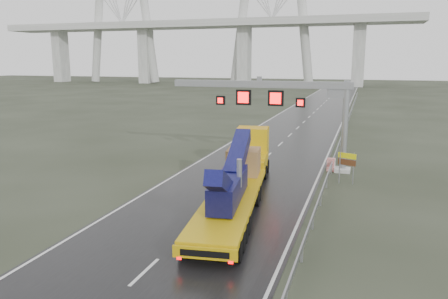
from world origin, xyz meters
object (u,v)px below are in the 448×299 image
(sign_gantry, at_px, (285,99))
(striped_barrier, at_px, (331,165))
(heavy_haul_truck, at_px, (241,171))
(exit_sign_pair, at_px, (347,162))

(sign_gantry, xyz_separation_m, striped_barrier, (3.90, -0.09, -5.08))
(sign_gantry, xyz_separation_m, heavy_haul_truck, (-1.17, -8.57, -3.95))
(heavy_haul_truck, xyz_separation_m, striped_barrier, (5.07, 8.47, -1.13))
(exit_sign_pair, bearing_deg, striped_barrier, 132.41)
(striped_barrier, bearing_deg, sign_gantry, -175.03)
(heavy_haul_truck, distance_m, exit_sign_pair, 8.16)
(sign_gantry, distance_m, exit_sign_pair, 7.44)
(sign_gantry, relative_size, heavy_haul_truck, 0.81)
(heavy_haul_truck, height_order, exit_sign_pair, heavy_haul_truck)
(sign_gantry, height_order, heavy_haul_truck, sign_gantry)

